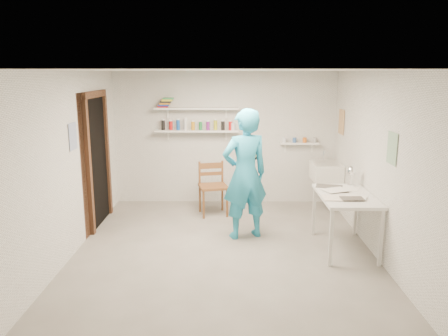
{
  "coord_description": "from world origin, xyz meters",
  "views": [
    {
      "loc": [
        0.05,
        -5.63,
        2.37
      ],
      "look_at": [
        0.0,
        0.4,
        1.05
      ],
      "focal_mm": 35.0,
      "sensor_mm": 36.0,
      "label": 1
    }
  ],
  "objects_px": {
    "belfast_sink": "(326,172)",
    "wooden_chair": "(213,187)",
    "wall_clock": "(250,150)",
    "desk_lamp": "(352,171)",
    "man": "(245,174)",
    "work_table": "(345,222)"
  },
  "relations": [
    {
      "from": "belfast_sink",
      "to": "wooden_chair",
      "type": "bearing_deg",
      "value": -173.73
    },
    {
      "from": "wall_clock",
      "to": "desk_lamp",
      "type": "bearing_deg",
      "value": -28.9
    },
    {
      "from": "wall_clock",
      "to": "desk_lamp",
      "type": "xyz_separation_m",
      "value": [
        1.45,
        -0.2,
        -0.26
      ]
    },
    {
      "from": "wooden_chair",
      "to": "desk_lamp",
      "type": "distance_m",
      "value": 2.32
    },
    {
      "from": "wooden_chair",
      "to": "desk_lamp",
      "type": "bearing_deg",
      "value": -39.65
    },
    {
      "from": "man",
      "to": "wooden_chair",
      "type": "relative_size",
      "value": 1.92
    },
    {
      "from": "desk_lamp",
      "to": "work_table",
      "type": "bearing_deg",
      "value": -112.42
    },
    {
      "from": "wooden_chair",
      "to": "belfast_sink",
      "type": "bearing_deg",
      "value": -6.66
    },
    {
      "from": "wooden_chair",
      "to": "man",
      "type": "bearing_deg",
      "value": -77.3
    },
    {
      "from": "wall_clock",
      "to": "wooden_chair",
      "type": "height_order",
      "value": "wall_clock"
    },
    {
      "from": "man",
      "to": "work_table",
      "type": "height_order",
      "value": "man"
    },
    {
      "from": "belfast_sink",
      "to": "desk_lamp",
      "type": "distance_m",
      "value": 1.27
    },
    {
      "from": "belfast_sink",
      "to": "wall_clock",
      "type": "bearing_deg",
      "value": -142.94
    },
    {
      "from": "desk_lamp",
      "to": "wooden_chair",
      "type": "bearing_deg",
      "value": 153.28
    },
    {
      "from": "wooden_chair",
      "to": "work_table",
      "type": "height_order",
      "value": "wooden_chair"
    },
    {
      "from": "desk_lamp",
      "to": "belfast_sink",
      "type": "bearing_deg",
      "value": 93.81
    },
    {
      "from": "belfast_sink",
      "to": "wooden_chair",
      "type": "xyz_separation_m",
      "value": [
        -1.94,
        -0.21,
        -0.21
      ]
    },
    {
      "from": "wall_clock",
      "to": "work_table",
      "type": "relative_size",
      "value": 0.29
    },
    {
      "from": "wooden_chair",
      "to": "work_table",
      "type": "distance_m",
      "value": 2.36
    },
    {
      "from": "work_table",
      "to": "desk_lamp",
      "type": "distance_m",
      "value": 0.79
    },
    {
      "from": "belfast_sink",
      "to": "wall_clock",
      "type": "distance_m",
      "value": 1.81
    },
    {
      "from": "man",
      "to": "wooden_chair",
      "type": "bearing_deg",
      "value": -85.53
    }
  ]
}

